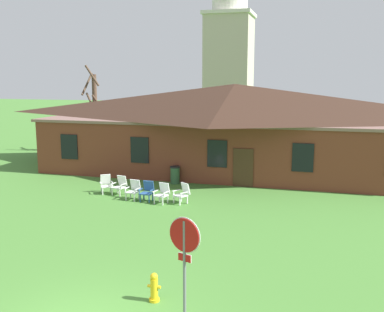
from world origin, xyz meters
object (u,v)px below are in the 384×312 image
(stop_sign, at_px, (184,254))
(fire_hydrant, at_px, (154,288))
(lawn_chair_left_end, at_px, (134,189))
(lawn_chair_middle, at_px, (147,191))
(lawn_chair_by_porch, at_px, (106,184))
(lawn_chair_near_door, at_px, (120,185))
(lawn_chair_far_side, at_px, (183,193))
(lawn_chair_right_end, at_px, (162,193))
(trash_bin, at_px, (175,175))

(stop_sign, xyz_separation_m, fire_hydrant, (-1.29, 1.48, -1.67))
(lawn_chair_left_end, height_order, lawn_chair_middle, same)
(lawn_chair_by_porch, height_order, lawn_chair_near_door, same)
(stop_sign, height_order, fire_hydrant, stop_sign)
(lawn_chair_left_end, relative_size, fire_hydrant, 1.21)
(lawn_chair_far_side, bearing_deg, lawn_chair_right_end, -165.57)
(lawn_chair_right_end, bearing_deg, lawn_chair_near_door, 160.95)
(stop_sign, relative_size, fire_hydrant, 3.64)
(lawn_chair_far_side, bearing_deg, lawn_chair_left_end, -179.74)
(lawn_chair_far_side, height_order, trash_bin, trash_bin)
(lawn_chair_middle, bearing_deg, fire_hydrant, -67.54)
(trash_bin, bearing_deg, lawn_chair_right_end, -80.67)
(stop_sign, bearing_deg, fire_hydrant, 131.05)
(stop_sign, bearing_deg, lawn_chair_by_porch, 123.80)
(lawn_chair_middle, distance_m, lawn_chair_far_side, 1.75)
(lawn_chair_by_porch, bearing_deg, stop_sign, -56.20)
(stop_sign, bearing_deg, lawn_chair_near_door, 121.06)
(lawn_chair_middle, height_order, lawn_chair_right_end, same)
(lawn_chair_left_end, bearing_deg, lawn_chair_by_porch, 158.37)
(fire_hydrant, bearing_deg, stop_sign, -48.95)
(lawn_chair_by_porch, distance_m, lawn_chair_right_end, 3.53)
(lawn_chair_left_end, xyz_separation_m, lawn_chair_far_side, (2.49, 0.01, 0.00))
(lawn_chair_left_end, xyz_separation_m, lawn_chair_middle, (0.74, -0.05, 0.00))
(lawn_chair_near_door, relative_size, trash_bin, 0.98)
(lawn_chair_by_porch, height_order, lawn_chair_left_end, same)
(lawn_chair_by_porch, bearing_deg, trash_bin, 47.32)
(lawn_chair_far_side, bearing_deg, fire_hydrant, -77.54)
(stop_sign, height_order, lawn_chair_near_door, stop_sign)
(lawn_chair_by_porch, bearing_deg, fire_hydrant, -57.40)
(lawn_chair_middle, relative_size, trash_bin, 0.98)
(fire_hydrant, bearing_deg, lawn_chair_left_end, 116.16)
(lawn_chair_far_side, xyz_separation_m, trash_bin, (-1.57, 3.70, -0.00))
(lawn_chair_far_side, xyz_separation_m, fire_hydrant, (2.04, -9.23, -0.12))
(lawn_chair_left_end, height_order, lawn_chair_right_end, same)
(lawn_chair_left_end, bearing_deg, stop_sign, -61.47)
(trash_bin, bearing_deg, lawn_chair_left_end, -103.90)
(stop_sign, xyz_separation_m, lawn_chair_far_side, (-3.33, 10.71, -1.55))
(stop_sign, relative_size, lawn_chair_left_end, 3.01)
(lawn_chair_middle, distance_m, trash_bin, 3.76)
(lawn_chair_near_door, distance_m, trash_bin, 3.61)
(lawn_chair_by_porch, xyz_separation_m, lawn_chair_near_door, (0.80, -0.06, 0.00))
(stop_sign, bearing_deg, lawn_chair_right_end, 112.09)
(lawn_chair_far_side, relative_size, fire_hydrant, 1.21)
(lawn_chair_near_door, bearing_deg, lawn_chair_by_porch, 175.88)
(lawn_chair_left_end, relative_size, lawn_chair_right_end, 1.00)
(lawn_chair_by_porch, bearing_deg, lawn_chair_middle, -16.78)
(lawn_chair_near_door, height_order, trash_bin, trash_bin)
(lawn_chair_right_end, relative_size, lawn_chair_far_side, 1.00)
(fire_hydrant, bearing_deg, lawn_chair_near_door, 119.34)
(lawn_chair_middle, bearing_deg, lawn_chair_by_porch, 163.22)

